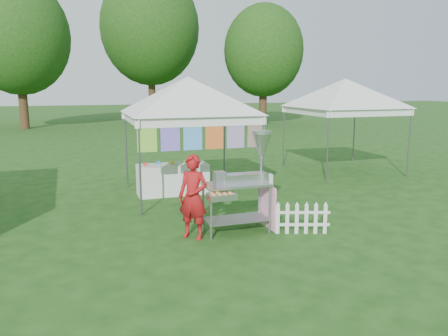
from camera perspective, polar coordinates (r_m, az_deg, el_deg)
name	(u,v)px	position (r m, az deg, el deg)	size (l,w,h in m)	color
ground	(235,239)	(8.13, 1.45, -9.28)	(120.00, 120.00, 0.00)	#184313
canopy_main	(188,77)	(10.99, -4.76, 11.76)	(4.24, 4.24, 3.45)	#59595E
canopy_right	(346,79)	(14.63, 15.59, 11.16)	(4.24, 4.24, 3.45)	#59595E
tree_left	(18,36)	(31.52, -25.35, 15.27)	(6.40, 6.40, 9.53)	#3E2716
tree_mid	(150,28)	(35.89, -9.64, 17.53)	(7.60, 7.60, 11.52)	#3E2716
tree_right	(264,51)	(31.88, 5.21, 14.98)	(5.60, 5.60, 8.42)	#3E2716
donut_cart	(247,173)	(8.27, 3.00, -0.72)	(1.40, 0.94, 1.94)	gray
vendor	(193,197)	(7.99, -4.06, -3.80)	(0.57, 0.37, 1.56)	#A31416
picket_fence	(301,219)	(8.45, 10.08, -6.60)	(1.04, 0.36, 0.56)	white
display_table	(173,179)	(11.39, -6.70, -1.45)	(1.80, 0.70, 0.79)	white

